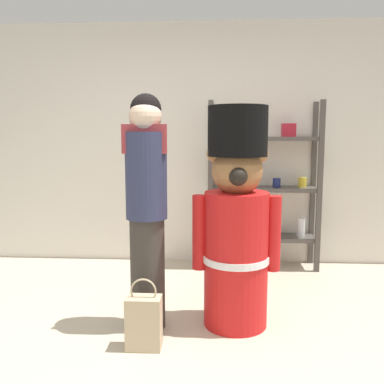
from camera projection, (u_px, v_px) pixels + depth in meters
The scene contains 6 objects.
ground_plane at pixel (179, 362), 2.60m from camera, with size 6.40×6.40×0.00m, color beige.
back_wall at pixel (197, 145), 4.60m from camera, with size 6.40×0.12×2.60m, color silver.
merchandise_shelf at pixel (263, 187), 4.40m from camera, with size 1.16×0.35×1.75m.
teddy_bear_guard at pixel (236, 223), 3.02m from camera, with size 0.64×0.49×1.61m.
person_shopper at pixel (147, 204), 2.96m from camera, with size 0.31×0.29×1.69m.
shopping_bag at pixel (144, 322), 2.74m from camera, with size 0.23×0.14×0.48m.
Camera 1 is at (0.23, -2.42, 1.40)m, focal length 38.99 mm.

